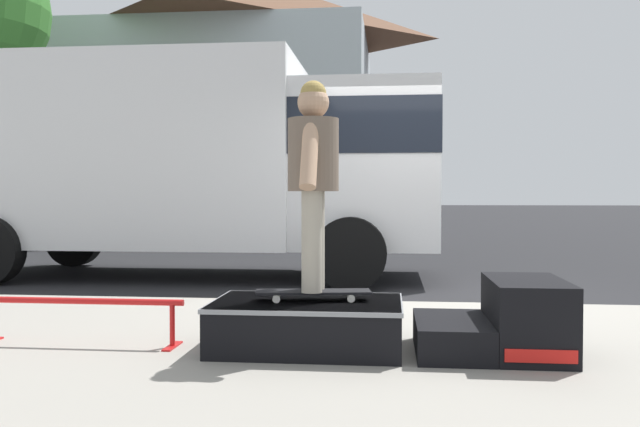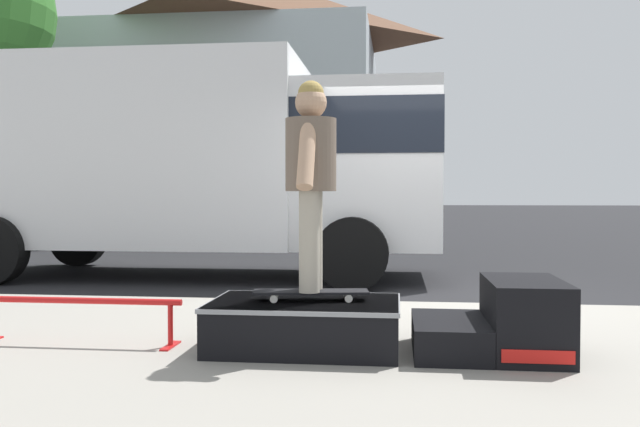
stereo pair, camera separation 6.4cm
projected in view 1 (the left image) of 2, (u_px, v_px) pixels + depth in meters
ground_plane at (429, 305)px, 7.01m from camera, size 140.00×140.00×0.00m
sidewalk_slab at (457, 377)px, 4.03m from camera, size 50.00×5.00×0.12m
skate_box at (307, 323)px, 4.51m from camera, size 1.28×0.84×0.33m
kicker_ramp at (503, 323)px, 4.38m from camera, size 0.96×0.84×0.49m
grind_rail at (79, 309)px, 4.64m from camera, size 1.50×0.28×0.33m
skateboard at (313, 292)px, 4.52m from camera, size 0.80×0.31×0.07m
skater_kid at (313, 167)px, 4.49m from camera, size 0.35×0.73×1.42m
box_truck at (193, 158)px, 9.49m from camera, size 6.91×2.63×3.05m
house_behind at (225, 99)px, 21.18m from camera, size 9.54×8.23×8.40m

